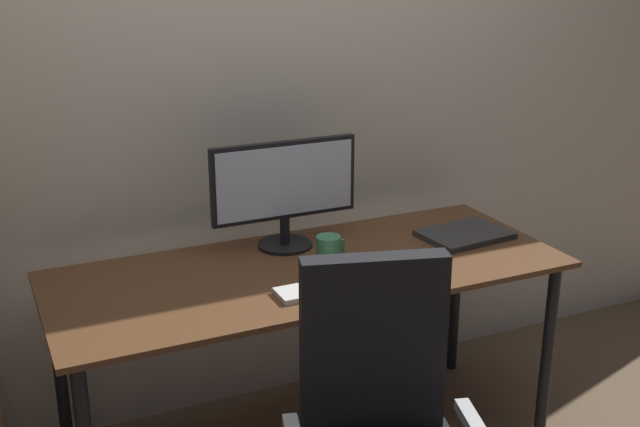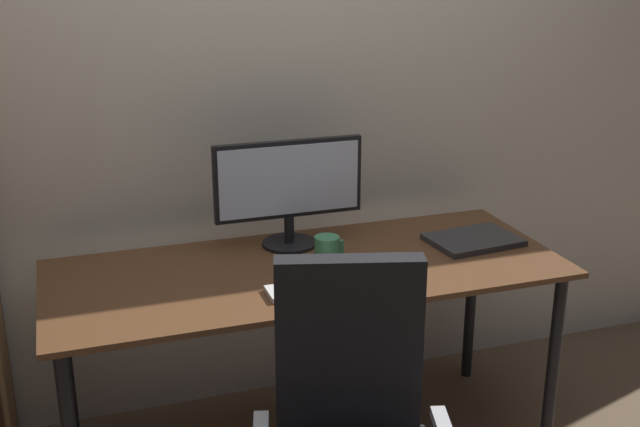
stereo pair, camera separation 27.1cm
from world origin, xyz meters
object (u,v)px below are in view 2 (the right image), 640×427
object	(u,v)px
mouse	(384,278)
desk	(308,287)
monitor	(288,186)
keyboard	(312,289)
coffee_mug	(327,251)
laptop	(473,240)

from	to	relation	value
mouse	desk	bearing A→B (deg)	137.92
monitor	mouse	size ratio (longest dim) A/B	5.68
keyboard	mouse	size ratio (longest dim) A/B	3.02
keyboard	coffee_mug	size ratio (longest dim) A/B	2.70
monitor	laptop	distance (m)	0.72
desk	monitor	world-z (taller)	monitor
monitor	keyboard	xyz separation A→B (m)	(-0.04, -0.42, -0.22)
desk	laptop	world-z (taller)	laptop
keyboard	mouse	bearing A→B (deg)	-2.57
coffee_mug	mouse	bearing A→B (deg)	-55.67
keyboard	laptop	size ratio (longest dim) A/B	0.91
mouse	laptop	bearing A→B (deg)	31.75
desk	monitor	size ratio (longest dim) A/B	3.24
mouse	laptop	size ratio (longest dim) A/B	0.30
desk	keyboard	bearing A→B (deg)	-103.77
keyboard	laptop	distance (m)	0.74
monitor	laptop	size ratio (longest dim) A/B	1.71
desk	coffee_mug	world-z (taller)	coffee_mug
monitor	mouse	xyz separation A→B (m)	(0.20, -0.43, -0.21)
keyboard	mouse	xyz separation A→B (m)	(0.25, -0.01, 0.01)
coffee_mug	monitor	bearing A→B (deg)	106.56
desk	monitor	distance (m)	0.37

